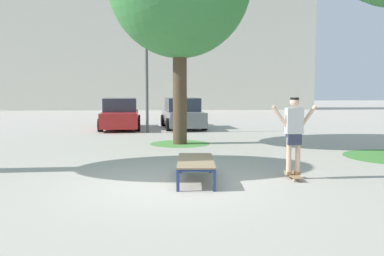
{
  "coord_description": "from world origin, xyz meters",
  "views": [
    {
      "loc": [
        -0.05,
        -8.48,
        1.98
      ],
      "look_at": [
        0.51,
        1.94,
        1.0
      ],
      "focal_mm": 39.77,
      "sensor_mm": 36.0,
      "label": 1
    }
  ],
  "objects_px": {
    "skateboard": "(293,175)",
    "car_grey": "(183,114)",
    "skater": "(294,130)",
    "light_post": "(147,46)",
    "skate_box": "(196,162)",
    "car_red": "(120,115)"
  },
  "relations": [
    {
      "from": "car_red",
      "to": "car_grey",
      "type": "distance_m",
      "value": 3.06
    },
    {
      "from": "light_post",
      "to": "car_red",
      "type": "bearing_deg",
      "value": 126.58
    },
    {
      "from": "car_red",
      "to": "skateboard",
      "type": "bearing_deg",
      "value": -66.76
    },
    {
      "from": "skateboard",
      "to": "car_red",
      "type": "xyz_separation_m",
      "value": [
        -5.09,
        11.86,
        0.61
      ]
    },
    {
      "from": "skate_box",
      "to": "skateboard",
      "type": "relative_size",
      "value": 2.4
    },
    {
      "from": "skate_box",
      "to": "skater",
      "type": "xyz_separation_m",
      "value": [
        2.14,
        0.11,
        0.66
      ]
    },
    {
      "from": "skate_box",
      "to": "light_post",
      "type": "xyz_separation_m",
      "value": [
        -1.55,
        10.07,
        3.41
      ]
    },
    {
      "from": "skateboard",
      "to": "car_red",
      "type": "relative_size",
      "value": 0.19
    },
    {
      "from": "skate_box",
      "to": "skater",
      "type": "bearing_deg",
      "value": 3.0
    },
    {
      "from": "skater",
      "to": "car_red",
      "type": "height_order",
      "value": "skater"
    },
    {
      "from": "skateboard",
      "to": "car_grey",
      "type": "relative_size",
      "value": 0.19
    },
    {
      "from": "skate_box",
      "to": "skateboard",
      "type": "bearing_deg",
      "value": 2.95
    },
    {
      "from": "skater",
      "to": "car_grey",
      "type": "height_order",
      "value": "skater"
    },
    {
      "from": "light_post",
      "to": "skate_box",
      "type": "bearing_deg",
      "value": -81.27
    },
    {
      "from": "skate_box",
      "to": "light_post",
      "type": "distance_m",
      "value": 10.75
    },
    {
      "from": "skate_box",
      "to": "skater",
      "type": "distance_m",
      "value": 2.24
    },
    {
      "from": "skater",
      "to": "skate_box",
      "type": "bearing_deg",
      "value": -177.0
    },
    {
      "from": "skate_box",
      "to": "light_post",
      "type": "bearing_deg",
      "value": 98.73
    },
    {
      "from": "skateboard",
      "to": "car_grey",
      "type": "distance_m",
      "value": 12.28
    },
    {
      "from": "car_grey",
      "to": "skater",
      "type": "bearing_deg",
      "value": -80.41
    },
    {
      "from": "skate_box",
      "to": "car_grey",
      "type": "height_order",
      "value": "car_grey"
    },
    {
      "from": "skateboard",
      "to": "light_post",
      "type": "height_order",
      "value": "light_post"
    }
  ]
}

